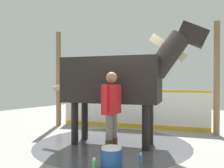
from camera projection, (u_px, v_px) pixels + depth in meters
name	position (u px, v px, depth m)	size (l,w,h in m)	color
ground_plane	(124.00, 144.00, 5.52)	(16.00, 16.00, 0.02)	gray
wet_patch	(112.00, 144.00, 5.45)	(3.50, 3.50, 0.00)	#4C4C54
barrier_wall	(132.00, 110.00, 7.34)	(1.48, 4.30, 1.16)	white
roof_post_near	(217.00, 78.00, 6.32)	(0.16, 0.16, 3.00)	olive
roof_post_far	(59.00, 79.00, 7.74)	(0.16, 0.16, 3.00)	olive
horse	(118.00, 79.00, 5.40)	(1.60, 3.44, 2.65)	black
handler	(112.00, 108.00, 4.64)	(0.64, 0.31, 1.60)	#47331E
wash_bucket	(111.00, 158.00, 3.93)	(0.36, 0.36, 0.35)	#1E478C
bottle_shampoo	(141.00, 158.00, 4.17)	(0.06, 0.06, 0.18)	#3399CC
bottle_spray	(94.00, 165.00, 3.84)	(0.07, 0.07, 0.20)	#4CA559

